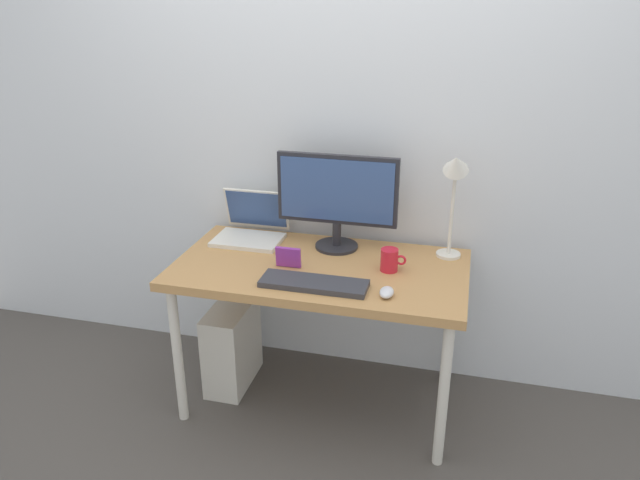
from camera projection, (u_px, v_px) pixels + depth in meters
name	position (u px, v px, depth m)	size (l,w,h in m)	color
ground_plane	(320.00, 400.00, 2.91)	(6.00, 6.00, 0.00)	#4C4742
back_wall	(341.00, 116.00, 2.77)	(4.40, 0.04, 2.60)	silver
desk	(320.00, 279.00, 2.66)	(1.28, 0.68, 0.72)	#B7844C
monitor	(337.00, 196.00, 2.71)	(0.56, 0.20, 0.45)	#232328
laptop	(252.00, 227.00, 2.90)	(0.32, 0.28, 0.22)	silver
desk_lamp	(455.00, 181.00, 2.56)	(0.11, 0.16, 0.51)	silver
keyboard	(314.00, 283.00, 2.44)	(0.44, 0.14, 0.02)	#333338
mouse	(387.00, 292.00, 2.36)	(0.06, 0.09, 0.03)	silver
coffee_mug	(390.00, 260.00, 2.56)	(0.11, 0.08, 0.10)	red
photo_frame	(288.00, 257.00, 2.59)	(0.11, 0.02, 0.09)	purple
computer_tower	(232.00, 345.00, 2.97)	(0.18, 0.36, 0.42)	silver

